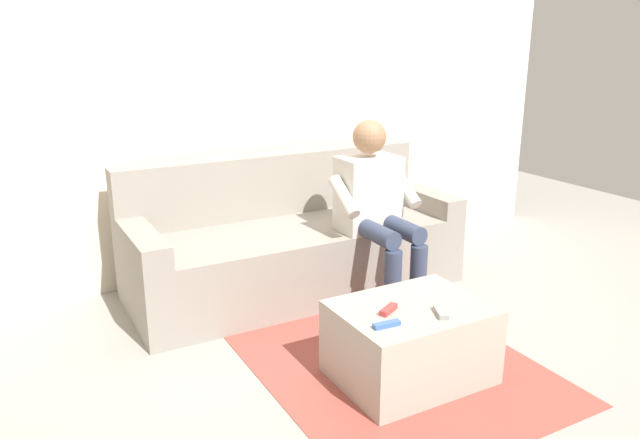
{
  "coord_description": "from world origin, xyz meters",
  "views": [
    {
      "loc": [
        1.65,
        3.23,
        1.6
      ],
      "look_at": [
        0.0,
        0.24,
        0.56
      ],
      "focal_mm": 34.56,
      "sensor_mm": 36.0,
      "label": 1
    }
  ],
  "objects_px": {
    "person_solo_seated": "(376,203)",
    "remote_blue": "(387,324)",
    "remote_red": "(388,310)",
    "coffee_table": "(410,342)",
    "couch": "(293,246)",
    "remote_gray": "(441,312)"
  },
  "relations": [
    {
      "from": "remote_blue",
      "to": "remote_red",
      "type": "height_order",
      "value": "remote_red"
    },
    {
      "from": "remote_gray",
      "to": "remote_red",
      "type": "bearing_deg",
      "value": -100.36
    },
    {
      "from": "coffee_table",
      "to": "couch",
      "type": "bearing_deg",
      "value": -90.0
    },
    {
      "from": "couch",
      "to": "remote_blue",
      "type": "bearing_deg",
      "value": 80.65
    },
    {
      "from": "remote_blue",
      "to": "coffee_table",
      "type": "bearing_deg",
      "value": 31.56
    },
    {
      "from": "coffee_table",
      "to": "remote_gray",
      "type": "distance_m",
      "value": 0.25
    },
    {
      "from": "couch",
      "to": "remote_red",
      "type": "xyz_separation_m",
      "value": [
        0.13,
        1.26,
        0.1
      ]
    },
    {
      "from": "person_solo_seated",
      "to": "remote_blue",
      "type": "bearing_deg",
      "value": 58.95
    },
    {
      "from": "person_solo_seated",
      "to": "remote_gray",
      "type": "relative_size",
      "value": 8.95
    },
    {
      "from": "person_solo_seated",
      "to": "remote_gray",
      "type": "bearing_deg",
      "value": 73.25
    },
    {
      "from": "person_solo_seated",
      "to": "remote_gray",
      "type": "distance_m",
      "value": 1.06
    },
    {
      "from": "coffee_table",
      "to": "remote_blue",
      "type": "xyz_separation_m",
      "value": [
        0.23,
        0.12,
        0.2
      ]
    },
    {
      "from": "couch",
      "to": "remote_gray",
      "type": "distance_m",
      "value": 1.4
    },
    {
      "from": "person_solo_seated",
      "to": "remote_blue",
      "type": "xyz_separation_m",
      "value": [
        0.58,
        0.97,
        -0.24
      ]
    },
    {
      "from": "coffee_table",
      "to": "remote_gray",
      "type": "bearing_deg",
      "value": 113.87
    },
    {
      "from": "couch",
      "to": "coffee_table",
      "type": "xyz_separation_m",
      "value": [
        0.0,
        1.26,
        -0.1
      ]
    },
    {
      "from": "remote_blue",
      "to": "couch",
      "type": "bearing_deg",
      "value": 84.66
    },
    {
      "from": "coffee_table",
      "to": "remote_blue",
      "type": "bearing_deg",
      "value": 27.56
    },
    {
      "from": "remote_blue",
      "to": "remote_red",
      "type": "bearing_deg",
      "value": 55.9
    },
    {
      "from": "person_solo_seated",
      "to": "coffee_table",
      "type": "bearing_deg",
      "value": 67.25
    },
    {
      "from": "couch",
      "to": "remote_gray",
      "type": "xyz_separation_m",
      "value": [
        -0.06,
        1.39,
        0.1
      ]
    },
    {
      "from": "remote_blue",
      "to": "remote_gray",
      "type": "bearing_deg",
      "value": 0.56
    }
  ]
}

